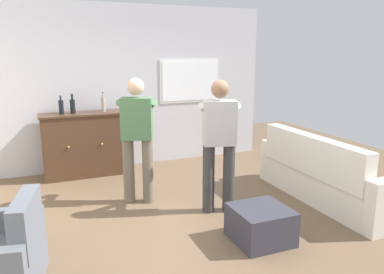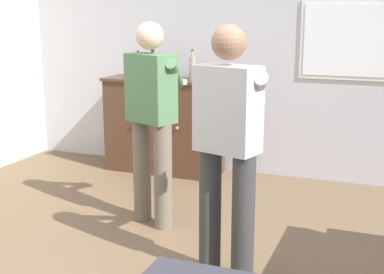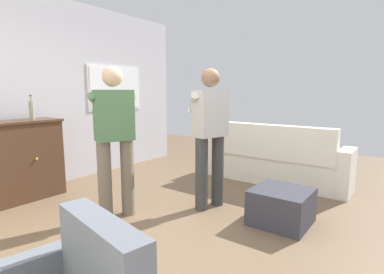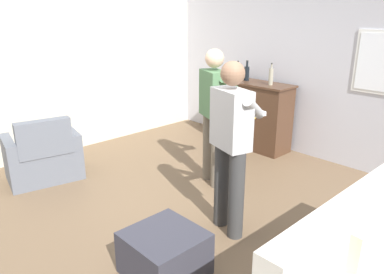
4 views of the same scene
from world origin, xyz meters
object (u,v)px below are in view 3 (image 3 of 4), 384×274
(couch, at_px, (272,161))
(bottle_liquor_amber, at_px, (32,110))
(person_standing_right, at_px, (209,132))
(ottoman, at_px, (281,206))
(sideboard_cabinet, at_px, (7,163))
(person_standing_left, at_px, (114,135))

(couch, xyz_separation_m, bottle_liquor_amber, (-2.48, 2.34, 0.83))
(person_standing_right, bearing_deg, bottle_liquor_amber, 116.79)
(bottle_liquor_amber, xyz_separation_m, ottoman, (1.13, -2.99, -0.99))
(ottoman, bearing_deg, couch, 25.66)
(couch, height_order, sideboard_cabinet, sideboard_cabinet)
(person_standing_left, bearing_deg, sideboard_cabinet, 110.73)
(person_standing_right, bearing_deg, person_standing_left, 141.56)
(sideboard_cabinet, distance_m, bottle_liquor_amber, 0.74)
(couch, bearing_deg, sideboard_cabinet, 140.13)
(couch, distance_m, sideboard_cabinet, 3.69)
(sideboard_cabinet, xyz_separation_m, bottle_liquor_amber, (0.35, -0.02, 0.65))
(couch, height_order, person_standing_left, person_standing_left)
(ottoman, bearing_deg, sideboard_cabinet, 116.17)
(sideboard_cabinet, distance_m, person_standing_left, 1.59)
(person_standing_left, bearing_deg, ottoman, -59.27)
(person_standing_left, distance_m, person_standing_right, 1.10)
(couch, height_order, bottle_liquor_amber, bottle_liquor_amber)
(bottle_liquor_amber, relative_size, person_standing_left, 0.19)
(sideboard_cabinet, bearing_deg, bottle_liquor_amber, -3.12)
(bottle_liquor_amber, xyz_separation_m, person_standing_right, (1.06, -2.10, -0.24))
(ottoman, height_order, person_standing_left, person_standing_left)
(couch, bearing_deg, bottle_liquor_amber, 136.66)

